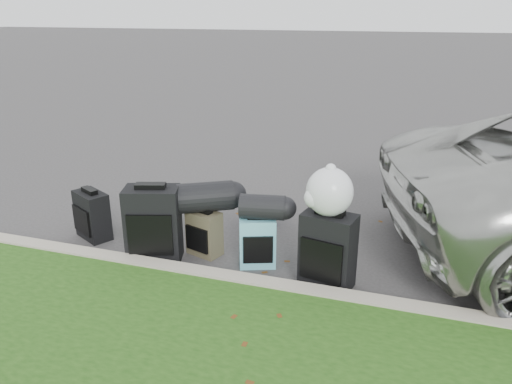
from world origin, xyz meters
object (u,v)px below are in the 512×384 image
(suitcase_small_black, at_px, (92,215))
(suitcase_large_black_left, at_px, (153,224))
(tote_navy, at_px, (259,213))
(suitcase_teal, at_px, (257,242))
(tote_green, at_px, (151,216))
(suitcase_large_black_right, at_px, (328,251))
(suitcase_olive, at_px, (204,233))

(suitcase_small_black, bearing_deg, suitcase_large_black_left, 12.52)
(tote_navy, bearing_deg, suitcase_large_black_left, -127.61)
(suitcase_teal, height_order, tote_navy, suitcase_teal)
(suitcase_teal, height_order, tote_green, suitcase_teal)
(suitcase_teal, bearing_deg, suitcase_small_black, 157.84)
(suitcase_large_black_right, bearing_deg, suitcase_large_black_left, -167.68)
(suitcase_large_black_left, bearing_deg, suitcase_olive, 13.32)
(tote_green, bearing_deg, suitcase_olive, -8.34)
(suitcase_large_black_left, relative_size, suitcase_olive, 1.65)
(suitcase_small_black, relative_size, suitcase_large_black_right, 0.75)
(suitcase_large_black_right, xyz_separation_m, tote_green, (-2.26, 0.65, -0.20))
(suitcase_small_black, distance_m, suitcase_large_black_right, 2.79)
(suitcase_large_black_left, relative_size, tote_green, 2.40)
(suitcase_large_black_right, bearing_deg, suitcase_small_black, -173.28)
(suitcase_olive, bearing_deg, suitcase_large_black_right, 7.69)
(suitcase_large_black_left, bearing_deg, tote_green, 104.54)
(suitcase_large_black_left, distance_m, suitcase_large_black_right, 1.83)
(suitcase_teal, distance_m, tote_green, 1.58)
(suitcase_large_black_right, height_order, tote_green, suitcase_large_black_right)
(suitcase_large_black_right, relative_size, tote_navy, 2.62)
(suitcase_small_black, xyz_separation_m, suitcase_teal, (2.02, -0.06, -0.01))
(suitcase_small_black, xyz_separation_m, suitcase_large_black_right, (2.78, -0.24, 0.09))
(suitcase_large_black_left, height_order, suitcase_olive, suitcase_large_black_left)
(suitcase_olive, bearing_deg, tote_green, 173.10)
(suitcase_olive, bearing_deg, suitcase_teal, 11.41)
(suitcase_large_black_left, relative_size, suitcase_teal, 1.53)
(suitcase_olive, distance_m, suitcase_large_black_right, 1.41)
(suitcase_olive, bearing_deg, suitcase_small_black, -161.60)
(suitcase_olive, relative_size, tote_navy, 1.73)
(suitcase_large_black_right, bearing_deg, suitcase_olive, -178.63)
(suitcase_large_black_left, relative_size, tote_navy, 2.84)
(suitcase_teal, xyz_separation_m, suitcase_large_black_right, (0.75, -0.18, 0.11))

